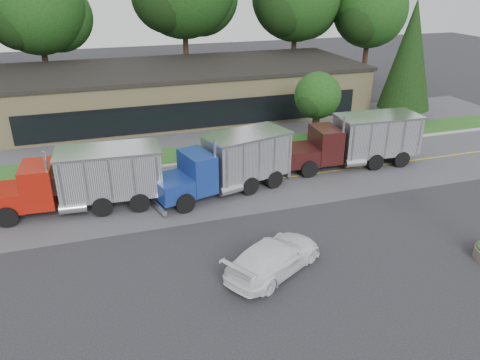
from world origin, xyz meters
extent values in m
plane|color=#3A3A3F|center=(0.00, 0.00, 0.00)|extent=(140.00, 140.00, 0.00)
cube|color=#5B5B61|center=(0.00, 9.00, 0.00)|extent=(60.00, 8.00, 0.02)
cube|color=gold|center=(0.00, 9.00, 0.00)|extent=(60.00, 0.12, 0.01)
cube|color=#9E9E99|center=(0.00, 13.20, 0.00)|extent=(60.00, 0.30, 0.12)
cube|color=#266021|center=(0.00, 15.00, 0.00)|extent=(60.00, 3.40, 0.03)
cube|color=#5B5B61|center=(0.00, 20.00, 0.00)|extent=(60.00, 7.00, 0.02)
cube|color=tan|center=(2.00, 26.00, 2.00)|extent=(32.00, 12.00, 4.00)
cylinder|color=#382619|center=(-10.00, 34.00, 2.45)|extent=(0.56, 0.56, 4.90)
sphere|color=black|center=(-10.00, 34.00, 9.10)|extent=(8.96, 8.96, 8.96)
sphere|color=black|center=(-8.32, 35.12, 7.98)|extent=(6.72, 6.72, 6.72)
sphere|color=black|center=(-11.40, 33.16, 8.26)|extent=(6.16, 6.16, 6.16)
cylinder|color=#382619|center=(4.00, 34.00, 2.94)|extent=(0.56, 0.56, 5.89)
cylinder|color=#382619|center=(16.00, 33.00, 2.61)|extent=(0.56, 0.56, 5.22)
sphere|color=black|center=(17.79, 34.19, 8.49)|extent=(7.15, 7.15, 7.15)
sphere|color=black|center=(14.51, 32.11, 8.79)|extent=(6.56, 6.56, 6.56)
cylinder|color=#382619|center=(24.00, 31.00, 2.21)|extent=(0.56, 0.56, 4.42)
sphere|color=black|center=(24.00, 31.00, 8.22)|extent=(8.09, 8.09, 8.09)
sphere|color=black|center=(25.52, 32.01, 7.21)|extent=(6.07, 6.07, 6.07)
sphere|color=black|center=(22.74, 30.24, 7.46)|extent=(5.56, 5.56, 5.56)
cylinder|color=#382619|center=(20.00, 18.00, 0.50)|extent=(0.44, 0.44, 1.00)
cone|color=black|center=(20.00, 18.00, 5.57)|extent=(4.45, 4.45, 9.11)
cylinder|color=#382619|center=(10.00, 15.00, 0.96)|extent=(0.56, 0.56, 1.91)
sphere|color=black|center=(10.00, 15.00, 3.55)|extent=(3.50, 3.50, 3.50)
sphere|color=black|center=(10.66, 15.44, 3.12)|extent=(2.63, 2.63, 2.63)
sphere|color=black|center=(9.45, 14.67, 3.23)|extent=(2.41, 2.41, 2.41)
cube|color=black|center=(-7.25, 8.53, 0.57)|extent=(9.06, 1.56, 0.28)
cube|color=#9F160B|center=(-11.16, 8.77, 1.12)|extent=(2.29, 2.43, 1.10)
cube|color=#9F160B|center=(-9.40, 8.66, 1.72)|extent=(1.71, 2.49, 2.20)
cube|color=black|center=(-10.08, 8.71, 2.12)|extent=(0.19, 2.10, 0.90)
cube|color=silver|center=(-5.68, 8.43, 2.02)|extent=(5.53, 2.83, 2.50)
cube|color=silver|center=(-5.68, 8.43, 3.32)|extent=(5.69, 2.99, 0.12)
cylinder|color=black|center=(-10.89, 9.91, 0.57)|extent=(1.12, 0.42, 1.10)
cylinder|color=black|center=(-11.04, 7.61, 0.57)|extent=(1.12, 0.42, 1.10)
cylinder|color=black|center=(-5.22, 9.56, 0.57)|extent=(1.12, 0.42, 1.10)
cylinder|color=black|center=(-5.36, 7.26, 0.57)|extent=(1.12, 0.42, 1.10)
cube|color=black|center=(0.89, 8.29, 0.57)|extent=(8.06, 2.99, 0.28)
cube|color=navy|center=(-2.51, 7.41, 1.12)|extent=(2.44, 2.71, 1.10)
cube|color=navy|center=(-0.98, 7.80, 1.72)|extent=(1.96, 2.68, 2.20)
cube|color=black|center=(-1.58, 7.65, 2.12)|extent=(0.59, 2.05, 0.90)
cube|color=silver|center=(2.24, 8.64, 2.02)|extent=(5.29, 3.63, 2.50)
cube|color=silver|center=(2.24, 8.64, 3.32)|extent=(5.48, 3.81, 0.12)
cylinder|color=black|center=(-2.63, 8.57, 0.57)|extent=(1.15, 0.61, 1.10)
cylinder|color=black|center=(-2.05, 6.34, 0.57)|extent=(1.15, 0.61, 1.10)
cylinder|color=black|center=(2.29, 9.84, 0.57)|extent=(1.15, 0.61, 1.10)
cylinder|color=black|center=(2.87, 7.61, 0.57)|extent=(1.15, 0.61, 1.10)
cube|color=black|center=(10.19, 9.59, 0.57)|extent=(8.99, 1.45, 0.28)
cube|color=black|center=(6.30, 9.79, 1.12)|extent=(2.25, 2.40, 1.10)
cube|color=black|center=(8.05, 9.70, 1.72)|extent=(1.67, 2.47, 2.20)
cube|color=black|center=(7.37, 9.73, 2.12)|extent=(0.17, 2.10, 0.90)
cube|color=silver|center=(11.74, 9.51, 2.02)|extent=(5.47, 2.76, 2.50)
cube|color=silver|center=(11.74, 9.51, 3.32)|extent=(5.63, 2.92, 0.12)
cylinder|color=black|center=(6.55, 10.93, 0.57)|extent=(1.12, 0.40, 1.10)
cylinder|color=black|center=(6.44, 8.63, 0.57)|extent=(1.12, 0.40, 1.10)
cylinder|color=black|center=(12.19, 10.64, 0.57)|extent=(1.12, 0.40, 1.10)
cylinder|color=black|center=(12.07, 8.35, 0.57)|extent=(1.12, 0.40, 1.10)
imported|color=white|center=(0.51, -0.21, 0.74)|extent=(5.43, 4.36, 1.47)
camera|label=1|loc=(-6.17, -16.06, 12.04)|focal=35.00mm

